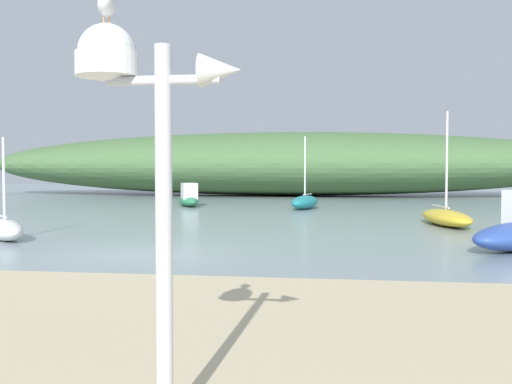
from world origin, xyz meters
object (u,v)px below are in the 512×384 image
mast_structure (134,104)px  sailboat_east_reach (5,229)px  seagull_on_radar (106,2)px  sailboat_west_reach (446,217)px  motorboat_inner_mooring (189,198)px  sailboat_near_shore (305,202)px

mast_structure → sailboat_east_reach: bearing=124.8°
mast_structure → seagull_on_radar: 0.73m
seagull_on_radar → sailboat_west_reach: size_ratio=0.09×
mast_structure → motorboat_inner_mooring: size_ratio=0.83×
sailboat_west_reach → sailboat_east_reach: bearing=-154.8°
mast_structure → sailboat_near_shore: (-0.31, 25.67, -2.15)m
mast_structure → seagull_on_radar: bearing=-174.7°
motorboat_inner_mooring → seagull_on_radar: bearing=-76.5°
motorboat_inner_mooring → mast_structure: bearing=-76.1°
mast_structure → sailboat_west_reach: 18.74m
seagull_on_radar → sailboat_near_shore: sailboat_near_shore is taller
mast_structure → sailboat_near_shore: 25.76m
mast_structure → sailboat_west_reach: size_ratio=0.68×
mast_structure → sailboat_east_reach: mast_structure is taller
seagull_on_radar → sailboat_near_shore: size_ratio=0.10×
seagull_on_radar → motorboat_inner_mooring: seagull_on_radar is taller
sailboat_near_shore → motorboat_inner_mooring: bearing=168.5°
sailboat_east_reach → sailboat_near_shore: bearing=61.1°
seagull_on_radar → sailboat_west_reach: sailboat_west_reach is taller
mast_structure → sailboat_near_shore: sailboat_near_shore is taller
sailboat_near_shore → sailboat_west_reach: size_ratio=0.86×
mast_structure → sailboat_west_reach: (5.23, 17.86, -2.21)m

